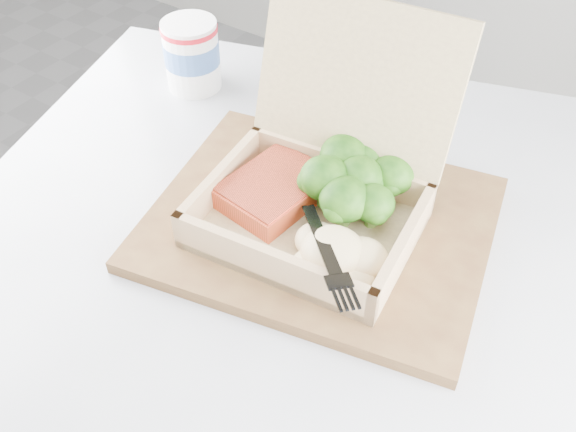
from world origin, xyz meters
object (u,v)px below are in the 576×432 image
Objects in this scene: cafe_table at (299,361)px; paper_cup at (192,53)px; takeout_container at (324,173)px; serving_tray at (320,223)px.

paper_cup reaches higher than cafe_table.
paper_cup is at bearing 149.99° from takeout_container.
takeout_container is (-0.02, 0.07, 0.26)m from cafe_table.
cafe_table is 0.27m from takeout_container.
serving_tray is 0.06m from takeout_container.
paper_cup is at bearing 154.55° from serving_tray.
takeout_container is at bearing 113.59° from serving_tray.
paper_cup is (-0.31, 0.20, 0.24)m from cafe_table.
serving_tray reaches higher than cafe_table.
cafe_table is at bearing -32.39° from paper_cup.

